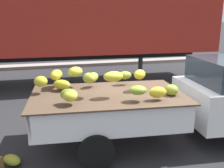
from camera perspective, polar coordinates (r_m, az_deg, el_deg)
The scene contains 5 objects.
ground at distance 5.82m, azimuth 7.23°, elevation -11.24°, with size 220.00×220.00×0.00m, color #28282B.
curb_strip at distance 13.90m, azimuth -6.42°, elevation 4.43°, with size 80.00×0.80×0.16m, color gray.
pickup_truck at distance 5.72m, azimuth 19.74°, elevation -2.91°, with size 5.35×2.24×1.70m.
semi_trailer at distance 9.87m, azimuth -12.75°, elevation 14.39°, with size 12.08×3.00×3.95m.
fallen_banana_bunch_near_tailgate at distance 5.04m, azimuth -21.38°, elevation -15.48°, with size 0.38×0.23×0.17m, color gold.
Camera 1 is at (-2.05, -4.82, 2.53)m, focal length 41.09 mm.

